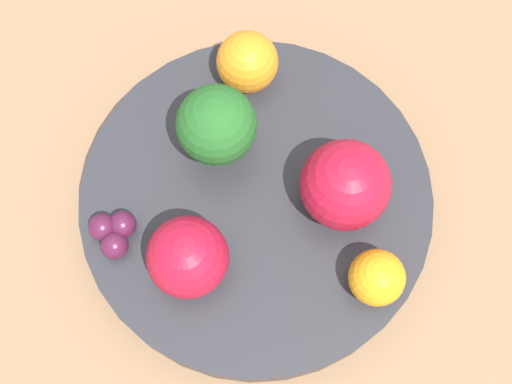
{
  "coord_description": "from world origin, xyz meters",
  "views": [
    {
      "loc": [
        0.15,
        0.01,
        0.52
      ],
      "look_at": [
        0.0,
        0.0,
        0.06
      ],
      "focal_mm": 50.0,
      "sensor_mm": 36.0,
      "label": 1
    }
  ],
  "objects_px": {
    "broccoli": "(217,126)",
    "apple_green": "(188,257)",
    "apple_red": "(345,182)",
    "bowl": "(256,203)",
    "orange_front": "(377,278)",
    "orange_back": "(247,62)",
    "grape_cluster": "(113,232)"
  },
  "relations": [
    {
      "from": "broccoli",
      "to": "apple_green",
      "type": "xyz_separation_m",
      "value": [
        0.09,
        -0.01,
        -0.01
      ]
    },
    {
      "from": "broccoli",
      "to": "apple_red",
      "type": "distance_m",
      "value": 0.09
    },
    {
      "from": "bowl",
      "to": "orange_front",
      "type": "relative_size",
      "value": 6.63
    },
    {
      "from": "orange_back",
      "to": "grape_cluster",
      "type": "height_order",
      "value": "orange_back"
    },
    {
      "from": "grape_cluster",
      "to": "apple_green",
      "type": "bearing_deg",
      "value": 69.85
    },
    {
      "from": "broccoli",
      "to": "apple_red",
      "type": "xyz_separation_m",
      "value": [
        0.03,
        0.09,
        -0.01
      ]
    },
    {
      "from": "broccoli",
      "to": "orange_back",
      "type": "distance_m",
      "value": 0.06
    },
    {
      "from": "broccoli",
      "to": "apple_green",
      "type": "relative_size",
      "value": 1.28
    },
    {
      "from": "bowl",
      "to": "broccoli",
      "type": "xyz_separation_m",
      "value": [
        -0.04,
        -0.03,
        0.06
      ]
    },
    {
      "from": "bowl",
      "to": "apple_red",
      "type": "height_order",
      "value": "apple_red"
    },
    {
      "from": "bowl",
      "to": "orange_back",
      "type": "distance_m",
      "value": 0.1
    },
    {
      "from": "broccoli",
      "to": "grape_cluster",
      "type": "relative_size",
      "value": 2.04
    },
    {
      "from": "broccoli",
      "to": "grape_cluster",
      "type": "bearing_deg",
      "value": -45.42
    },
    {
      "from": "bowl",
      "to": "orange_front",
      "type": "bearing_deg",
      "value": 53.73
    },
    {
      "from": "apple_red",
      "to": "orange_back",
      "type": "xyz_separation_m",
      "value": [
        -0.09,
        -0.07,
        -0.01
      ]
    },
    {
      "from": "apple_green",
      "to": "orange_front",
      "type": "height_order",
      "value": "apple_green"
    },
    {
      "from": "grape_cluster",
      "to": "bowl",
      "type": "bearing_deg",
      "value": 108.38
    },
    {
      "from": "apple_red",
      "to": "grape_cluster",
      "type": "xyz_separation_m",
      "value": [
        0.03,
        -0.15,
        -0.02
      ]
    },
    {
      "from": "bowl",
      "to": "apple_green",
      "type": "bearing_deg",
      "value": -39.46
    },
    {
      "from": "orange_front",
      "to": "broccoli",
      "type": "bearing_deg",
      "value": -131.21
    },
    {
      "from": "apple_green",
      "to": "orange_front",
      "type": "bearing_deg",
      "value": 86.45
    },
    {
      "from": "apple_green",
      "to": "orange_back",
      "type": "xyz_separation_m",
      "value": [
        -0.14,
        0.03,
        -0.0
      ]
    },
    {
      "from": "apple_red",
      "to": "orange_front",
      "type": "bearing_deg",
      "value": 19.32
    },
    {
      "from": "apple_red",
      "to": "apple_green",
      "type": "distance_m",
      "value": 0.11
    },
    {
      "from": "orange_back",
      "to": "bowl",
      "type": "bearing_deg",
      "value": 5.63
    },
    {
      "from": "grape_cluster",
      "to": "orange_back",
      "type": "bearing_deg",
      "value": 145.42
    },
    {
      "from": "grape_cluster",
      "to": "apple_red",
      "type": "bearing_deg",
      "value": 102.35
    },
    {
      "from": "bowl",
      "to": "grape_cluster",
      "type": "distance_m",
      "value": 0.1
    },
    {
      "from": "apple_red",
      "to": "bowl",
      "type": "bearing_deg",
      "value": -88.0
    },
    {
      "from": "apple_red",
      "to": "apple_green",
      "type": "xyz_separation_m",
      "value": [
        0.05,
        -0.1,
        -0.0
      ]
    },
    {
      "from": "broccoli",
      "to": "apple_red",
      "type": "bearing_deg",
      "value": 68.88
    },
    {
      "from": "broccoli",
      "to": "grape_cluster",
      "type": "height_order",
      "value": "broccoli"
    }
  ]
}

